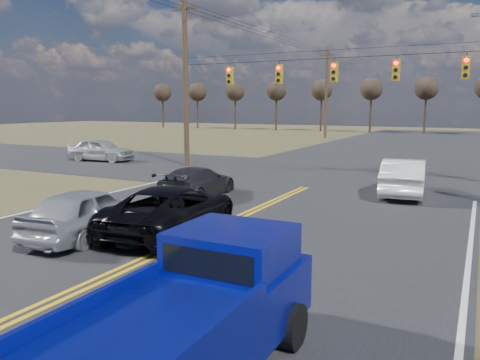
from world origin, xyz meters
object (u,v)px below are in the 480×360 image
at_px(pickup_truck, 193,319).
at_px(dgrey_car_queue, 197,182).
at_px(white_car_queue, 404,177).
at_px(cross_car_west, 101,150).
at_px(silver_suv, 87,212).
at_px(black_suv, 172,210).

relative_size(pickup_truck, dgrey_car_queue, 1.17).
distance_m(white_car_queue, cross_car_west, 19.88).
bearing_deg(silver_suv, white_car_queue, -130.28).
distance_m(pickup_truck, black_suv, 7.39).
xyz_separation_m(black_suv, dgrey_car_queue, (-2.34, 4.99, -0.09)).
relative_size(pickup_truck, black_suv, 0.98).
distance_m(pickup_truck, dgrey_car_queue, 12.83).
xyz_separation_m(black_suv, cross_car_west, (-14.65, 12.46, 0.06)).
height_order(pickup_truck, black_suv, pickup_truck).
bearing_deg(silver_suv, cross_car_west, -54.39).
relative_size(silver_suv, cross_car_west, 0.94).
height_order(silver_suv, cross_car_west, cross_car_west).
height_order(pickup_truck, cross_car_west, pickup_truck).
bearing_deg(pickup_truck, silver_suv, 144.22).
distance_m(pickup_truck, cross_car_west, 26.50).
bearing_deg(dgrey_car_queue, cross_car_west, -33.88).
xyz_separation_m(pickup_truck, silver_suv, (-6.41, 4.50, -0.18)).
xyz_separation_m(pickup_truck, cross_car_west, (-19.17, 18.30, -0.14)).
relative_size(black_suv, white_car_queue, 1.10).
xyz_separation_m(pickup_truck, white_car_queue, (0.43, 14.98, -0.13)).
height_order(black_suv, white_car_queue, white_car_queue).
relative_size(white_car_queue, cross_car_west, 1.03).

